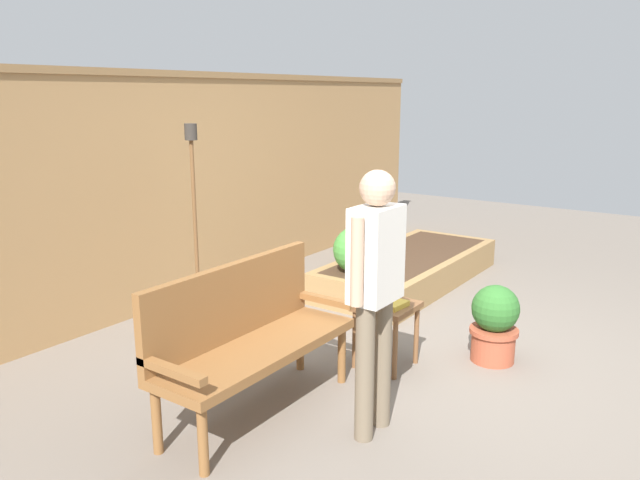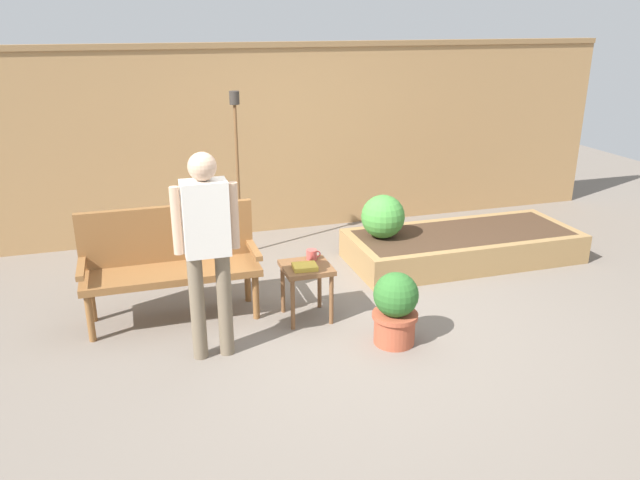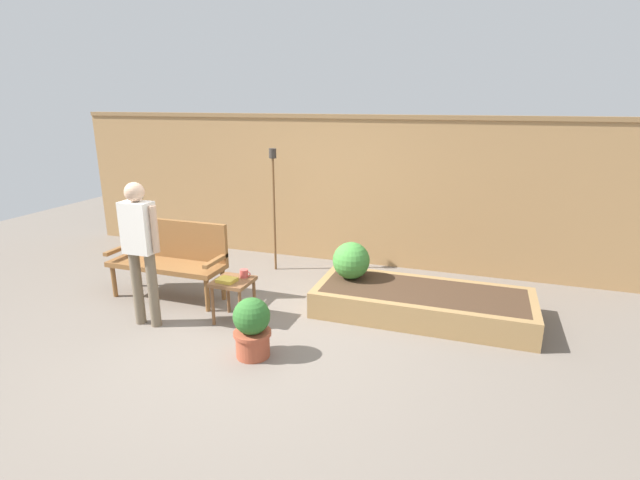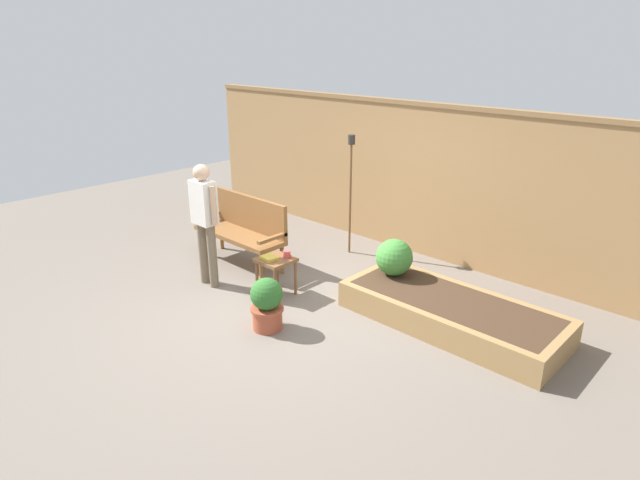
{
  "view_description": "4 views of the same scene",
  "coord_description": "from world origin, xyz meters",
  "px_view_note": "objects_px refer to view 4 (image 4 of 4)",
  "views": [
    {
      "loc": [
        -4.06,
        -1.82,
        1.96
      ],
      "look_at": [
        -0.24,
        0.87,
        0.85
      ],
      "focal_mm": 34.69,
      "sensor_mm": 36.0,
      "label": 1
    },
    {
      "loc": [
        -1.64,
        -4.37,
        2.43
      ],
      "look_at": [
        -0.16,
        0.37,
        0.63
      ],
      "focal_mm": 34.94,
      "sensor_mm": 36.0,
      "label": 2
    },
    {
      "loc": [
        2.13,
        -4.01,
        2.34
      ],
      "look_at": [
        0.48,
        0.78,
        0.85
      ],
      "focal_mm": 26.65,
      "sensor_mm": 36.0,
      "label": 3
    },
    {
      "loc": [
        4.1,
        -3.7,
        2.95
      ],
      "look_at": [
        0.3,
        0.34,
        0.85
      ],
      "focal_mm": 29.86,
      "sensor_mm": 36.0,
      "label": 4
    }
  ],
  "objects_px": {
    "tiki_torch": "(351,174)",
    "garden_bench": "(244,225)",
    "person_by_bench": "(205,215)",
    "book_on_table": "(269,258)",
    "shrub_near_bench": "(394,257)",
    "potted_boxwood": "(267,303)",
    "cup_on_table": "(287,254)",
    "side_table": "(276,265)"
  },
  "relations": [
    {
      "from": "tiki_torch",
      "to": "person_by_bench",
      "type": "distance_m",
      "value": 2.16
    },
    {
      "from": "cup_on_table",
      "to": "book_on_table",
      "type": "relative_size",
      "value": 0.64
    },
    {
      "from": "garden_bench",
      "to": "person_by_bench",
      "type": "distance_m",
      "value": 0.9
    },
    {
      "from": "side_table",
      "to": "person_by_bench",
      "type": "height_order",
      "value": "person_by_bench"
    },
    {
      "from": "potted_boxwood",
      "to": "person_by_bench",
      "type": "relative_size",
      "value": 0.38
    },
    {
      "from": "book_on_table",
      "to": "person_by_bench",
      "type": "bearing_deg",
      "value": -153.42
    },
    {
      "from": "garden_bench",
      "to": "tiki_torch",
      "type": "bearing_deg",
      "value": 57.4
    },
    {
      "from": "garden_bench",
      "to": "shrub_near_bench",
      "type": "height_order",
      "value": "garden_bench"
    },
    {
      "from": "potted_boxwood",
      "to": "person_by_bench",
      "type": "xyz_separation_m",
      "value": [
        -1.38,
        0.23,
        0.63
      ]
    },
    {
      "from": "tiki_torch",
      "to": "cup_on_table",
      "type": "bearing_deg",
      "value": -77.9
    },
    {
      "from": "garden_bench",
      "to": "tiki_torch",
      "type": "xyz_separation_m",
      "value": [
        0.82,
        1.28,
        0.63
      ]
    },
    {
      "from": "book_on_table",
      "to": "tiki_torch",
      "type": "bearing_deg",
      "value": 102.47
    },
    {
      "from": "potted_boxwood",
      "to": "tiki_torch",
      "type": "relative_size",
      "value": 0.34
    },
    {
      "from": "shrub_near_bench",
      "to": "person_by_bench",
      "type": "distance_m",
      "value": 2.36
    },
    {
      "from": "person_by_bench",
      "to": "book_on_table",
      "type": "bearing_deg",
      "value": 21.3
    },
    {
      "from": "cup_on_table",
      "to": "potted_boxwood",
      "type": "height_order",
      "value": "potted_boxwood"
    },
    {
      "from": "cup_on_table",
      "to": "person_by_bench",
      "type": "distance_m",
      "value": 1.13
    },
    {
      "from": "book_on_table",
      "to": "tiki_torch",
      "type": "xyz_separation_m",
      "value": [
        -0.22,
        1.74,
        0.68
      ]
    },
    {
      "from": "cup_on_table",
      "to": "person_by_bench",
      "type": "height_order",
      "value": "person_by_bench"
    },
    {
      "from": "potted_boxwood",
      "to": "tiki_torch",
      "type": "distance_m",
      "value": 2.58
    },
    {
      "from": "side_table",
      "to": "shrub_near_bench",
      "type": "distance_m",
      "value": 1.42
    },
    {
      "from": "cup_on_table",
      "to": "side_table",
      "type": "bearing_deg",
      "value": -126.15
    },
    {
      "from": "person_by_bench",
      "to": "shrub_near_bench",
      "type": "bearing_deg",
      "value": 34.38
    },
    {
      "from": "cup_on_table",
      "to": "book_on_table",
      "type": "xyz_separation_m",
      "value": [
        -0.11,
        -0.18,
        -0.03
      ]
    },
    {
      "from": "garden_bench",
      "to": "potted_boxwood",
      "type": "bearing_deg",
      "value": -32.15
    },
    {
      "from": "garden_bench",
      "to": "side_table",
      "type": "distance_m",
      "value": 1.15
    },
    {
      "from": "side_table",
      "to": "person_by_bench",
      "type": "bearing_deg",
      "value": -155.46
    },
    {
      "from": "garden_bench",
      "to": "cup_on_table",
      "type": "distance_m",
      "value": 1.19
    },
    {
      "from": "cup_on_table",
      "to": "tiki_torch",
      "type": "xyz_separation_m",
      "value": [
        -0.33,
        1.56,
        0.66
      ]
    },
    {
      "from": "tiki_torch",
      "to": "garden_bench",
      "type": "bearing_deg",
      "value": -122.6
    },
    {
      "from": "book_on_table",
      "to": "cup_on_table",
      "type": "bearing_deg",
      "value": 62.9
    },
    {
      "from": "cup_on_table",
      "to": "tiki_torch",
      "type": "distance_m",
      "value": 1.73
    },
    {
      "from": "cup_on_table",
      "to": "shrub_near_bench",
      "type": "relative_size",
      "value": 0.28
    },
    {
      "from": "cup_on_table",
      "to": "potted_boxwood",
      "type": "relative_size",
      "value": 0.21
    },
    {
      "from": "cup_on_table",
      "to": "tiki_torch",
      "type": "height_order",
      "value": "tiki_torch"
    },
    {
      "from": "shrub_near_bench",
      "to": "person_by_bench",
      "type": "bearing_deg",
      "value": -145.62
    },
    {
      "from": "book_on_table",
      "to": "shrub_near_bench",
      "type": "height_order",
      "value": "shrub_near_bench"
    },
    {
      "from": "shrub_near_bench",
      "to": "cup_on_table",
      "type": "bearing_deg",
      "value": -140.59
    },
    {
      "from": "book_on_table",
      "to": "potted_boxwood",
      "type": "bearing_deg",
      "value": -38.69
    },
    {
      "from": "side_table",
      "to": "potted_boxwood",
      "type": "bearing_deg",
      "value": -49.08
    },
    {
      "from": "potted_boxwood",
      "to": "tiki_torch",
      "type": "bearing_deg",
      "value": 109.0
    },
    {
      "from": "person_by_bench",
      "to": "potted_boxwood",
      "type": "bearing_deg",
      "value": -9.56
    }
  ]
}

